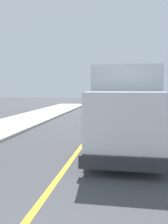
% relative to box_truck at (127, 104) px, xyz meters
% --- Properties ---
extents(centre_line_yellow, '(0.16, 56.00, 0.01)m').
position_rel_box_truck_xyz_m(centre_line_yellow, '(-1.84, 1.77, -1.76)').
color(centre_line_yellow, gold).
rests_on(centre_line_yellow, ground).
extents(box_truck, '(2.60, 7.24, 3.20)m').
position_rel_box_truck_xyz_m(box_truck, '(0.00, 0.00, 0.00)').
color(box_truck, silver).
rests_on(box_truck, ground).
extents(parked_car_near, '(1.80, 4.40, 1.67)m').
position_rel_box_truck_xyz_m(parked_car_near, '(0.23, 6.02, -0.97)').
color(parked_car_near, silver).
rests_on(parked_car_near, ground).
extents(parked_car_mid, '(1.85, 4.42, 1.67)m').
position_rel_box_truck_xyz_m(parked_car_mid, '(0.14, 12.93, -0.97)').
color(parked_car_mid, black).
rests_on(parked_car_mid, ground).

